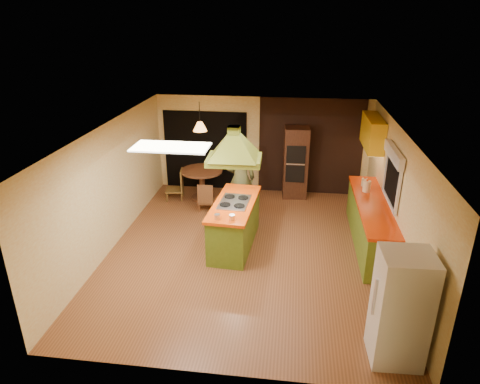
# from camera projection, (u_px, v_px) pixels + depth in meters

# --- Properties ---
(ground) EXTENTS (6.50, 6.50, 0.00)m
(ground) POSITION_uv_depth(u_px,v_px,m) (248.00, 250.00, 8.65)
(ground) COLOR brown
(ground) RESTS_ON ground
(room_walls) EXTENTS (5.50, 6.50, 6.50)m
(room_walls) POSITION_uv_depth(u_px,v_px,m) (248.00, 193.00, 8.16)
(room_walls) COLOR #FCEDB5
(room_walls) RESTS_ON ground
(ceiling_plane) EXTENTS (6.50, 6.50, 0.00)m
(ceiling_plane) POSITION_uv_depth(u_px,v_px,m) (249.00, 129.00, 7.68)
(ceiling_plane) COLOR silver
(ceiling_plane) RESTS_ON room_walls
(brick_panel) EXTENTS (2.64, 0.03, 2.50)m
(brick_panel) POSITION_uv_depth(u_px,v_px,m) (310.00, 147.00, 10.97)
(brick_panel) COLOR #381E14
(brick_panel) RESTS_ON ground
(nook_opening) EXTENTS (2.20, 0.03, 2.10)m
(nook_opening) POSITION_uv_depth(u_px,v_px,m) (206.00, 150.00, 11.37)
(nook_opening) COLOR black
(nook_opening) RESTS_ON ground
(right_counter) EXTENTS (0.62, 3.05, 0.92)m
(right_counter) POSITION_uv_depth(u_px,v_px,m) (370.00, 223.00, 8.73)
(right_counter) COLOR olive
(right_counter) RESTS_ON ground
(upper_cabinets) EXTENTS (0.34, 1.40, 0.70)m
(upper_cabinets) POSITION_uv_depth(u_px,v_px,m) (373.00, 133.00, 9.60)
(upper_cabinets) COLOR yellow
(upper_cabinets) RESTS_ON room_walls
(window_right) EXTENTS (0.12, 1.35, 1.06)m
(window_right) POSITION_uv_depth(u_px,v_px,m) (393.00, 167.00, 8.01)
(window_right) COLOR black
(window_right) RESTS_ON room_walls
(fluor_panel) EXTENTS (1.20, 0.60, 0.03)m
(fluor_panel) POSITION_uv_depth(u_px,v_px,m) (171.00, 147.00, 6.72)
(fluor_panel) COLOR white
(fluor_panel) RESTS_ON ceiling_plane
(kitchen_island) EXTENTS (0.91, 1.99, 0.98)m
(kitchen_island) POSITION_uv_depth(u_px,v_px,m) (234.00, 224.00, 8.66)
(kitchen_island) COLOR olive
(kitchen_island) RESTS_ON ground
(range_hood) EXTENTS (1.04, 0.77, 0.79)m
(range_hood) POSITION_uv_depth(u_px,v_px,m) (234.00, 140.00, 7.97)
(range_hood) COLOR olive
(range_hood) RESTS_ON ceiling_plane
(man) EXTENTS (0.80, 0.64, 1.91)m
(man) POSITION_uv_depth(u_px,v_px,m) (240.00, 179.00, 9.69)
(man) COLOR #4E512B
(man) RESTS_ON ground
(refrigerator) EXTENTS (0.70, 0.66, 1.64)m
(refrigerator) POSITION_uv_depth(u_px,v_px,m) (400.00, 308.00, 5.66)
(refrigerator) COLOR white
(refrigerator) RESTS_ON ground
(wall_oven) EXTENTS (0.64, 0.64, 1.83)m
(wall_oven) POSITION_uv_depth(u_px,v_px,m) (296.00, 162.00, 10.88)
(wall_oven) COLOR #4C2818
(wall_oven) RESTS_ON ground
(dining_table) EXTENTS (1.05, 1.05, 0.78)m
(dining_table) POSITION_uv_depth(u_px,v_px,m) (202.00, 179.00, 10.84)
(dining_table) COLOR brown
(dining_table) RESTS_ON ground
(chair_left) EXTENTS (0.50, 0.50, 0.79)m
(chair_left) POSITION_uv_depth(u_px,v_px,m) (174.00, 184.00, 10.89)
(chair_left) COLOR brown
(chair_left) RESTS_ON ground
(chair_near) EXTENTS (0.40, 0.40, 0.71)m
(chair_near) POSITION_uv_depth(u_px,v_px,m) (207.00, 196.00, 10.29)
(chair_near) COLOR brown
(chair_near) RESTS_ON ground
(pendant_lamp) EXTENTS (0.38, 0.38, 0.22)m
(pendant_lamp) POSITION_uv_depth(u_px,v_px,m) (200.00, 126.00, 10.32)
(pendant_lamp) COLOR #FF9E3F
(pendant_lamp) RESTS_ON ceiling_plane
(canister_large) EXTENTS (0.22, 0.22, 0.24)m
(canister_large) POSITION_uv_depth(u_px,v_px,m) (367.00, 186.00, 9.05)
(canister_large) COLOR #FFF2CD
(canister_large) RESTS_ON right_counter
(canister_medium) EXTENTS (0.14, 0.14, 0.19)m
(canister_medium) POSITION_uv_depth(u_px,v_px,m) (366.00, 185.00, 9.17)
(canister_medium) COLOR beige
(canister_medium) RESTS_ON right_counter
(canister_small) EXTENTS (0.14, 0.14, 0.17)m
(canister_small) POSITION_uv_depth(u_px,v_px,m) (364.00, 182.00, 9.36)
(canister_small) COLOR beige
(canister_small) RESTS_ON right_counter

